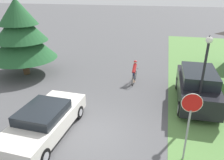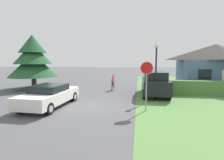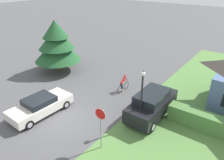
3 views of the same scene
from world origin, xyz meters
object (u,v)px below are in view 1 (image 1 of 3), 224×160
Objects in this scene: cyclist at (134,73)px; street_lamp at (205,66)px; sedan_left_lane at (45,121)px; stop_sign at (190,115)px; conifer_tall_near at (20,34)px; parked_suv_right at (197,86)px.

street_lamp is at bearing -131.60° from cyclist.
stop_sign is at bearing -89.19° from sedan_left_lane.
conifer_tall_near is at bearing 41.33° from sedan_left_lane.
sedan_left_lane is 8.32m from conifer_tall_near.
conifer_tall_near reaches higher than sedan_left_lane.
conifer_tall_near is at bearing 93.04° from cyclist.
sedan_left_lane is at bearing 124.28° from parked_suv_right.
conifer_tall_near is at bearing 81.82° from parked_suv_right.
stop_sign is 12.58m from conifer_tall_near.
sedan_left_lane is 0.98× the size of parked_suv_right.
cyclist is 0.61× the size of stop_sign.
conifer_tall_near is at bearing -34.26° from stop_sign.
conifer_tall_near reaches higher than parked_suv_right.
sedan_left_lane is at bearing -5.28° from stop_sign.
cyclist is at bearing -22.43° from sedan_left_lane.
parked_suv_right is at bearing -115.29° from cyclist.
conifer_tall_near reaches higher than street_lamp.
conifer_tall_near reaches higher than cyclist.
stop_sign is 0.67× the size of street_lamp.
sedan_left_lane is 8.07m from parked_suv_right.
conifer_tall_near is (-7.99, -0.22, 2.26)m from cyclist.
cyclist is at bearing 1.55° from conifer_tall_near.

